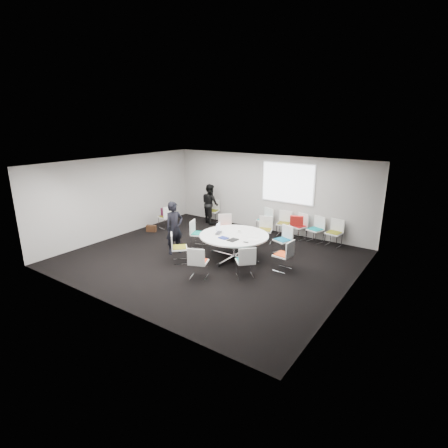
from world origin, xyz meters
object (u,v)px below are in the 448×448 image
Objects in this scene: person_back at (210,204)px; laptop at (220,233)px; chair_ring_h at (245,267)px; chair_back_d at (315,234)px; chair_ring_a at (283,261)px; chair_back_e at (334,238)px; chair_ring_d at (226,232)px; chair_ring_b at (283,246)px; chair_spare_left at (166,221)px; cup at (239,231)px; chair_back_a at (265,225)px; maroon_bag at (166,212)px; chair_person_back at (213,215)px; chair_back_b at (284,228)px; conference_table at (234,241)px; chair_ring_e at (198,239)px; chair_ring_g at (198,268)px; brown_bag at (151,228)px; chair_ring_f at (179,253)px; person_main at (174,228)px; chair_back_c at (299,231)px; chair_ring_c at (265,235)px.

person_back reaches higher than laptop.
chair_ring_h is 1.00× the size of chair_back_d.
chair_ring_a and chair_back_e have the same top height.
chair_back_d is at bearing 165.27° from chair_ring_d.
chair_ring_b is 1.00× the size of chair_spare_left.
chair_ring_d is at bearing -73.74° from chair_spare_left.
chair_back_a is at bearing 100.56° from cup.
chair_ring_d is 2.70m from maroon_bag.
chair_person_back reaches higher than maroon_bag.
chair_back_b is 2.55× the size of laptop.
chair_ring_h and chair_back_d have the same top height.
chair_ring_b is (1.06, 1.11, -0.24)m from conference_table.
chair_back_d is at bearing 59.22° from cup.
chair_ring_a reaches higher than cup.
chair_ring_e is 0.56× the size of person_back.
chair_back_e is at bearing -162.49° from chair_back_a.
chair_ring_g is 1.23m from chair_ring_h.
chair_back_d is 4.33m from chair_person_back.
chair_ring_g is 0.56× the size of person_back.
chair_spare_left is 2.44× the size of brown_bag.
chair_ring_d is at bearing 3.55° from maroon_bag.
chair_back_a is (0.67, 3.96, 0.00)m from chair_ring_f.
person_back is (-2.83, 2.59, 0.27)m from conference_table.
chair_back_b reaches higher than conference_table.
chair_person_back is at bearing -64.35° from person_back.
conference_table is 5.68× the size of brown_bag.
chair_back_a is 2.94m from laptop.
person_main is (-2.78, -1.82, 0.54)m from chair_ring_b.
chair_back_d reaches higher than maroon_bag.
chair_spare_left is 2.76m from person_main.
chair_ring_d is 1.14m from chair_ring_e.
chair_ring_b reaches higher than laptop.
conference_table is 5.93× the size of laptop.
chair_ring_b is 1.00× the size of chair_back_c.
chair_ring_b reaches higher than conference_table.
chair_back_c reaches higher than laptop.
chair_ring_f is at bearing 117.60° from chair_ring_a.
person_main is at bearing -26.73° from brown_bag.
chair_ring_a is 3.43m from chair_back_a.
chair_ring_c is 3.12m from person_back.
chair_back_a is (-0.45, 4.46, 0.00)m from chair_ring_g.
chair_ring_g is at bearing 68.96° from chair_ring_c.
chair_ring_g is at bearing 19.40° from chair_ring_e.
person_back is at bearing 63.58° from brown_bag.
chair_ring_h is 1.68m from laptop.
chair_ring_e and chair_back_a have the same top height.
chair_ring_c is 3.16m from chair_ring_f.
person_back reaches higher than chair_ring_d.
cup is at bearing 73.35° from chair_back_b.
cup reaches higher than maroon_bag.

